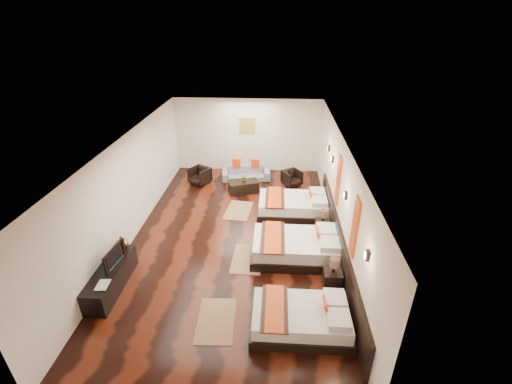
# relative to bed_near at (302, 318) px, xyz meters

# --- Properties ---
(floor) EXTENTS (5.50, 9.50, 0.01)m
(floor) POSITION_rel_bed_near_xyz_m (-1.69, 2.97, -0.25)
(floor) COLOR black
(floor) RESTS_ON ground
(ceiling) EXTENTS (5.50, 9.50, 0.01)m
(ceiling) POSITION_rel_bed_near_xyz_m (-1.69, 2.97, 2.55)
(ceiling) COLOR white
(ceiling) RESTS_ON floor
(back_wall) EXTENTS (5.50, 0.01, 2.80)m
(back_wall) POSITION_rel_bed_near_xyz_m (-1.69, 7.72, 1.15)
(back_wall) COLOR silver
(back_wall) RESTS_ON floor
(left_wall) EXTENTS (0.01, 9.50, 2.80)m
(left_wall) POSITION_rel_bed_near_xyz_m (-4.44, 2.97, 1.15)
(left_wall) COLOR silver
(left_wall) RESTS_ON floor
(right_wall) EXTENTS (0.01, 9.50, 2.80)m
(right_wall) POSITION_rel_bed_near_xyz_m (1.06, 2.97, 1.15)
(right_wall) COLOR silver
(right_wall) RESTS_ON floor
(headboard_panel) EXTENTS (0.08, 6.60, 0.90)m
(headboard_panel) POSITION_rel_bed_near_xyz_m (1.02, 2.17, 0.20)
(headboard_panel) COLOR black
(headboard_panel) RESTS_ON floor
(bed_near) EXTENTS (1.94, 1.22, 0.74)m
(bed_near) POSITION_rel_bed_near_xyz_m (0.00, 0.00, 0.00)
(bed_near) COLOR black
(bed_near) RESTS_ON floor
(bed_mid) EXTENTS (2.24, 1.41, 0.86)m
(bed_mid) POSITION_rel_bed_near_xyz_m (0.00, 2.26, 0.04)
(bed_mid) COLOR black
(bed_mid) RESTS_ON floor
(bed_far) EXTENTS (2.16, 1.36, 0.83)m
(bed_far) POSITION_rel_bed_near_xyz_m (0.00, 4.40, 0.03)
(bed_far) COLOR black
(bed_far) RESTS_ON floor
(nightstand_a) EXTENTS (0.41, 0.41, 0.80)m
(nightstand_a) POSITION_rel_bed_near_xyz_m (0.75, 1.19, 0.03)
(nightstand_a) COLOR black
(nightstand_a) RESTS_ON floor
(nightstand_b) EXTENTS (0.40, 0.40, 0.79)m
(nightstand_b) POSITION_rel_bed_near_xyz_m (0.75, 3.29, 0.02)
(nightstand_b) COLOR black
(nightstand_b) RESTS_ON floor
(jute_mat_near) EXTENTS (0.80, 1.23, 0.01)m
(jute_mat_near) POSITION_rel_bed_near_xyz_m (-1.71, 0.07, -0.25)
(jute_mat_near) COLOR #916B49
(jute_mat_near) RESTS_ON floor
(jute_mat_mid) EXTENTS (0.79, 1.23, 0.01)m
(jute_mat_mid) POSITION_rel_bed_near_xyz_m (-1.24, 2.07, -0.25)
(jute_mat_mid) COLOR #916B49
(jute_mat_mid) RESTS_ON floor
(jute_mat_far) EXTENTS (0.88, 1.28, 0.01)m
(jute_mat_far) POSITION_rel_bed_near_xyz_m (-1.72, 4.47, -0.25)
(jute_mat_far) COLOR #916B49
(jute_mat_far) RESTS_ON floor
(tv_console) EXTENTS (0.50, 1.80, 0.55)m
(tv_console) POSITION_rel_bed_near_xyz_m (-4.19, 0.87, 0.02)
(tv_console) COLOR black
(tv_console) RESTS_ON floor
(tv) EXTENTS (0.21, 0.81, 0.46)m
(tv) POSITION_rel_bed_near_xyz_m (-4.14, 1.01, 0.53)
(tv) COLOR black
(tv) RESTS_ON tv_console
(book) EXTENTS (0.27, 0.34, 0.03)m
(book) POSITION_rel_bed_near_xyz_m (-4.19, 0.32, 0.31)
(book) COLOR black
(book) RESTS_ON tv_console
(figurine) EXTENTS (0.34, 0.34, 0.32)m
(figurine) POSITION_rel_bed_near_xyz_m (-4.19, 1.62, 0.45)
(figurine) COLOR brown
(figurine) RESTS_ON tv_console
(sofa) EXTENTS (1.82, 0.91, 0.51)m
(sofa) POSITION_rel_bed_near_xyz_m (-1.69, 6.81, 0.00)
(sofa) COLOR gray
(sofa) RESTS_ON floor
(armchair_left) EXTENTS (0.89, 0.90, 0.60)m
(armchair_left) POSITION_rel_bed_near_xyz_m (-3.33, 6.37, 0.05)
(armchair_left) COLOR black
(armchair_left) RESTS_ON floor
(armchair_right) EXTENTS (0.83, 0.84, 0.55)m
(armchair_right) POSITION_rel_bed_near_xyz_m (0.00, 6.43, 0.02)
(armchair_right) COLOR black
(armchair_right) RESTS_ON floor
(coffee_table) EXTENTS (1.11, 0.79, 0.40)m
(coffee_table) POSITION_rel_bed_near_xyz_m (-1.69, 5.76, -0.05)
(coffee_table) COLOR black
(coffee_table) RESTS_ON floor
(table_plant) EXTENTS (0.28, 0.25, 0.26)m
(table_plant) POSITION_rel_bed_near_xyz_m (-1.65, 5.77, 0.28)
(table_plant) COLOR #295E1F
(table_plant) RESTS_ON coffee_table
(orange_panel_a) EXTENTS (0.04, 0.40, 1.30)m
(orange_panel_a) POSITION_rel_bed_near_xyz_m (1.04, 1.07, 1.45)
(orange_panel_a) COLOR #D86014
(orange_panel_a) RESTS_ON right_wall
(orange_panel_b) EXTENTS (0.04, 0.40, 1.30)m
(orange_panel_b) POSITION_rel_bed_near_xyz_m (1.04, 3.27, 1.45)
(orange_panel_b) COLOR #D86014
(orange_panel_b) RESTS_ON right_wall
(sconce_near) EXTENTS (0.07, 0.12, 0.18)m
(sconce_near) POSITION_rel_bed_near_xyz_m (1.01, -0.03, 1.60)
(sconce_near) COLOR black
(sconce_near) RESTS_ON right_wall
(sconce_mid) EXTENTS (0.07, 0.12, 0.18)m
(sconce_mid) POSITION_rel_bed_near_xyz_m (1.01, 2.17, 1.60)
(sconce_mid) COLOR black
(sconce_mid) RESTS_ON right_wall
(sconce_far) EXTENTS (0.07, 0.12, 0.18)m
(sconce_far) POSITION_rel_bed_near_xyz_m (1.01, 4.37, 1.60)
(sconce_far) COLOR black
(sconce_far) RESTS_ON right_wall
(sconce_lounge) EXTENTS (0.07, 0.12, 0.18)m
(sconce_lounge) POSITION_rel_bed_near_xyz_m (1.01, 5.27, 1.60)
(sconce_lounge) COLOR black
(sconce_lounge) RESTS_ON right_wall
(gold_artwork) EXTENTS (0.60, 0.04, 0.60)m
(gold_artwork) POSITION_rel_bed_near_xyz_m (-1.69, 7.70, 1.55)
(gold_artwork) COLOR #AD873F
(gold_artwork) RESTS_ON back_wall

